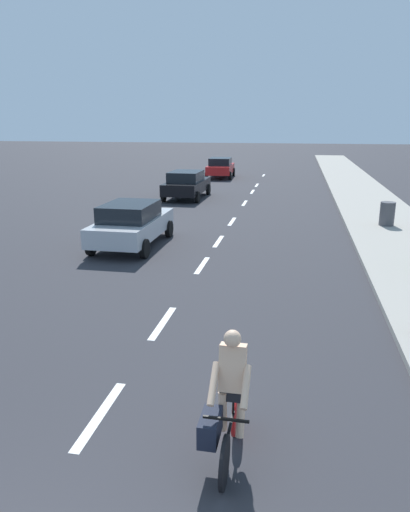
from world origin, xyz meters
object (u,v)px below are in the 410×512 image
Objects in this scene: parked_car_silver at (132,223)px; parked_car_red at (221,167)px; parked_car_black at (187,184)px; trash_bin_far at (387,214)px; cyclist at (227,403)px.

parked_car_silver is 1.01× the size of parked_car_red.
parked_car_silver is 0.96× the size of parked_car_black.
cyclist is at bearing -106.44° from trash_bin_far.
parked_car_silver is 21.91m from parked_car_red.
cyclist is 0.41× the size of parked_car_red.
cyclist is 0.40× the size of parked_car_black.
parked_car_red is 4.54× the size of trash_bin_far.
trash_bin_far is (9.75, -17.15, -0.21)m from parked_car_red.
cyclist reaches higher than trash_bin_far.
cyclist is 22.23m from parked_car_black.
cyclist is 0.41× the size of parked_car_silver.
parked_car_black is 4.73× the size of trash_bin_far.
trash_bin_far is at bearing 26.92° from parked_car_silver.
parked_car_silver is (-4.94, 10.40, 0.01)m from cyclist.
parked_car_black is at bearing 93.16° from parked_car_silver.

